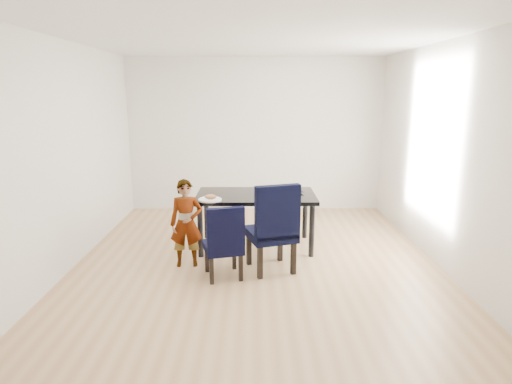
{
  "coord_description": "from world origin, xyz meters",
  "views": [
    {
      "loc": [
        -0.03,
        -5.13,
        2.1
      ],
      "look_at": [
        0.0,
        0.2,
        0.85
      ],
      "focal_mm": 30.0,
      "sensor_mm": 36.0,
      "label": 1
    }
  ],
  "objects_px": {
    "chair_left": "(223,241)",
    "child": "(186,223)",
    "plate": "(210,200)",
    "dining_table": "(256,221)",
    "chair_right": "(271,226)",
    "laptop": "(291,192)"
  },
  "relations": [
    {
      "from": "chair_left",
      "to": "child",
      "type": "xyz_separation_m",
      "value": [
        -0.47,
        0.33,
        0.1
      ]
    },
    {
      "from": "child",
      "to": "plate",
      "type": "xyz_separation_m",
      "value": [
        0.26,
        0.32,
        0.22
      ]
    },
    {
      "from": "dining_table",
      "to": "plate",
      "type": "xyz_separation_m",
      "value": [
        -0.59,
        -0.33,
        0.38
      ]
    },
    {
      "from": "chair_left",
      "to": "chair_right",
      "type": "height_order",
      "value": "chair_right"
    },
    {
      "from": "plate",
      "to": "chair_right",
      "type": "bearing_deg",
      "value": -30.43
    },
    {
      "from": "dining_table",
      "to": "chair_left",
      "type": "height_order",
      "value": "chair_left"
    },
    {
      "from": "dining_table",
      "to": "plate",
      "type": "bearing_deg",
      "value": -150.58
    },
    {
      "from": "plate",
      "to": "dining_table",
      "type": "bearing_deg",
      "value": 29.42
    },
    {
      "from": "chair_right",
      "to": "laptop",
      "type": "height_order",
      "value": "chair_right"
    },
    {
      "from": "chair_right",
      "to": "laptop",
      "type": "xyz_separation_m",
      "value": [
        0.31,
        0.86,
        0.22
      ]
    },
    {
      "from": "chair_right",
      "to": "child",
      "type": "distance_m",
      "value": 1.03
    },
    {
      "from": "chair_left",
      "to": "child",
      "type": "distance_m",
      "value": 0.58
    },
    {
      "from": "chair_right",
      "to": "child",
      "type": "height_order",
      "value": "chair_right"
    },
    {
      "from": "chair_right",
      "to": "child",
      "type": "bearing_deg",
      "value": 155.22
    },
    {
      "from": "laptop",
      "to": "chair_right",
      "type": "bearing_deg",
      "value": 59.24
    },
    {
      "from": "child",
      "to": "plate",
      "type": "bearing_deg",
      "value": 45.52
    },
    {
      "from": "chair_left",
      "to": "child",
      "type": "relative_size",
      "value": 0.81
    },
    {
      "from": "child",
      "to": "plate",
      "type": "distance_m",
      "value": 0.47
    },
    {
      "from": "dining_table",
      "to": "chair_right",
      "type": "bearing_deg",
      "value": -77.5
    },
    {
      "from": "dining_table",
      "to": "child",
      "type": "xyz_separation_m",
      "value": [
        -0.85,
        -0.65,
        0.17
      ]
    },
    {
      "from": "dining_table",
      "to": "child",
      "type": "bearing_deg",
      "value": -142.58
    },
    {
      "from": "laptop",
      "to": "chair_left",
      "type": "bearing_deg",
      "value": 39.84
    }
  ]
}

